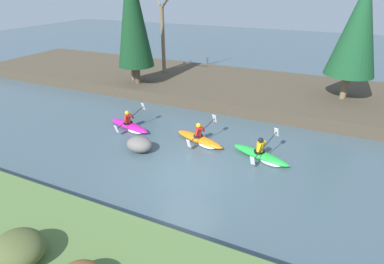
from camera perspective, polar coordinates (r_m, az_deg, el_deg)
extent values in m
plane|color=#425660|center=(12.06, -1.46, -8.57)|extent=(90.00, 90.00, 0.00)
cube|color=#4C4233|center=(21.28, 11.28, 7.95)|extent=(44.00, 8.56, 0.69)
cylinder|color=brown|center=(21.28, -10.34, 10.73)|extent=(0.36, 0.36, 1.22)
cone|color=#143D1E|center=(20.58, -11.30, 21.59)|extent=(2.38, 2.38, 6.85)
cylinder|color=#7A664C|center=(20.14, 27.09, 7.70)|extent=(0.36, 0.36, 1.46)
cone|color=#194C28|center=(19.50, 29.18, 17.00)|extent=(2.74, 2.74, 5.24)
cylinder|color=#7A664C|center=(21.68, -11.61, 16.34)|extent=(0.28, 0.28, 5.22)
cylinder|color=#7A664C|center=(23.49, -5.54, 16.95)|extent=(0.28, 0.28, 4.79)
ellipsoid|color=#4C562D|center=(8.94, -30.05, -18.55)|extent=(1.35, 1.13, 0.73)
ellipsoid|color=green|center=(13.49, 12.84, -4.29)|extent=(2.75, 1.40, 0.34)
cone|color=green|center=(13.05, 17.56, -6.00)|extent=(0.39, 0.30, 0.20)
cylinder|color=black|center=(13.44, 12.71, -3.69)|extent=(0.60, 0.60, 0.08)
cylinder|color=yellow|center=(13.32, 12.82, -2.76)|extent=(0.38, 0.38, 0.42)
sphere|color=black|center=(13.17, 12.96, -1.53)|extent=(0.29, 0.29, 0.23)
cylinder|color=yellow|center=(13.43, 13.74, -2.19)|extent=(0.15, 0.24, 0.35)
cylinder|color=yellow|center=(13.05, 12.70, -2.96)|extent=(0.15, 0.24, 0.35)
cylinder|color=black|center=(13.17, 13.73, -2.59)|extent=(0.62, 1.83, 0.65)
cube|color=white|center=(13.80, 15.80, -0.01)|extent=(0.24, 0.21, 0.41)
cube|color=white|center=(12.59, 11.46, -5.42)|extent=(0.24, 0.21, 0.41)
ellipsoid|color=white|center=(13.33, 14.84, -5.36)|extent=(1.26, 1.00, 0.18)
ellipsoid|color=orange|center=(14.46, 1.37, -1.37)|extent=(2.76, 1.38, 0.34)
cone|color=orange|center=(13.79, 5.32, -2.90)|extent=(0.39, 0.30, 0.20)
cylinder|color=black|center=(14.42, 1.22, -0.80)|extent=(0.60, 0.60, 0.08)
cylinder|color=red|center=(14.31, 1.23, 0.09)|extent=(0.38, 0.38, 0.42)
sphere|color=yellow|center=(14.17, 1.24, 1.26)|extent=(0.29, 0.29, 0.23)
cylinder|color=red|center=(14.38, 2.15, 0.60)|extent=(0.15, 0.24, 0.35)
cylinder|color=red|center=(14.05, 0.91, -0.04)|extent=(0.15, 0.24, 0.35)
cylinder|color=black|center=(14.12, 1.95, 0.27)|extent=(0.60, 1.84, 0.65)
cube|color=white|center=(14.67, 4.33, 2.59)|extent=(0.24, 0.21, 0.41)
cube|color=white|center=(13.62, -0.62, -2.22)|extent=(0.24, 0.21, 0.41)
ellipsoid|color=white|center=(14.20, 3.06, -2.34)|extent=(1.26, 1.00, 0.18)
ellipsoid|color=#C61999|center=(16.17, -11.90, 1.19)|extent=(2.77, 1.23, 0.34)
cone|color=#C61999|center=(15.31, -8.85, 0.04)|extent=(0.39, 0.28, 0.20)
cylinder|color=black|center=(16.15, -12.07, 1.70)|extent=(0.58, 0.58, 0.08)
cylinder|color=red|center=(16.05, -12.15, 2.51)|extent=(0.36, 0.36, 0.42)
sphere|color=yellow|center=(15.92, -12.26, 3.58)|extent=(0.28, 0.28, 0.23)
cylinder|color=red|center=(16.08, -11.30, 2.98)|extent=(0.14, 0.24, 0.35)
cylinder|color=red|center=(15.80, -12.59, 2.42)|extent=(0.14, 0.24, 0.35)
cylinder|color=black|center=(15.83, -11.65, 2.72)|extent=(0.50, 1.87, 0.65)
cube|color=white|center=(16.29, -9.24, 4.80)|extent=(0.23, 0.20, 0.41)
cube|color=white|center=(15.43, -14.17, 0.53)|extent=(0.23, 0.20, 0.41)
ellipsoid|color=white|center=(15.82, -10.56, 0.41)|extent=(1.24, 0.94, 0.18)
ellipsoid|color=slate|center=(13.84, -9.97, -2.35)|extent=(1.22, 0.96, 0.69)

